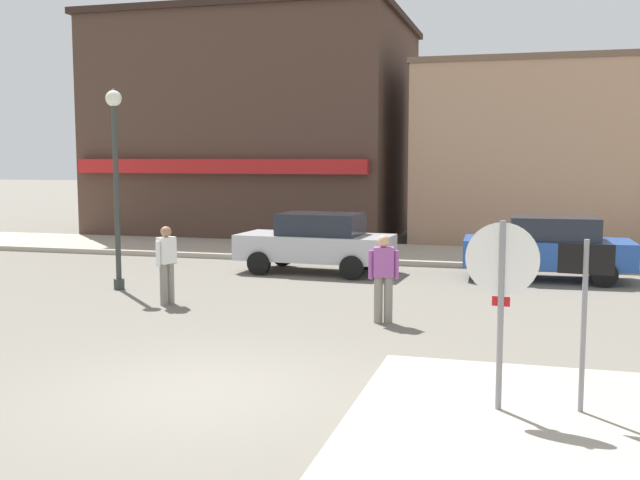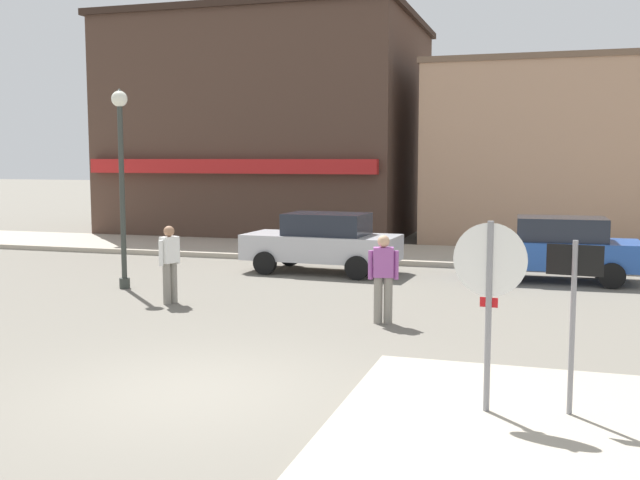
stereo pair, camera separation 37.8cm
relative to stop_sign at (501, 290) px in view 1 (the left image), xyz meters
The scene contains 11 objects.
ground_plane 3.94m from the stop_sign, behind, with size 160.00×160.00×0.00m, color #6B665B.
kerb_far 14.48m from the stop_sign, 104.64° to the left, with size 80.00×4.00×0.15m, color #A89E8C.
stop_sign is the anchor object (origin of this frame).
one_way_sign 0.93m from the stop_sign, ahead, with size 0.60×0.09×2.10m.
lamp_post 10.98m from the stop_sign, 142.91° to the left, with size 0.36×0.36×4.54m.
parked_car_nearest 11.38m from the stop_sign, 116.17° to the left, with size 4.08×2.04×1.56m.
parked_car_second 10.64m from the stop_sign, 85.62° to the left, with size 4.06×2.00×1.56m.
pedestrian_crossing_near 8.60m from the stop_sign, 142.38° to the left, with size 0.32×0.55×1.61m.
pedestrian_crossing_far 5.24m from the stop_sign, 115.16° to the left, with size 0.56×0.30×1.61m.
building_corner_shop 23.06m from the stop_sign, 116.41° to the left, with size 11.68×9.67×8.42m.
building_storefront_left_near 19.24m from the stop_sign, 89.13° to the left, with size 7.94×5.44×6.29m.
Camera 1 is at (3.88, -8.56, 2.99)m, focal length 42.00 mm.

